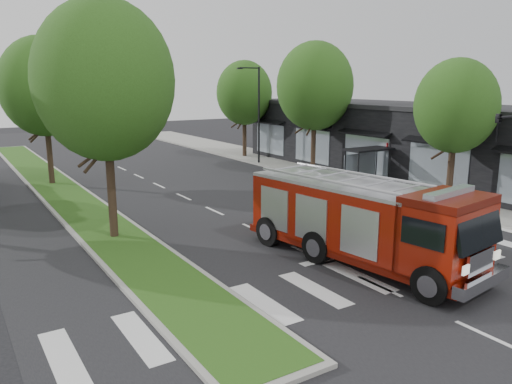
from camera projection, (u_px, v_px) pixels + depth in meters
ground at (306, 253)px, 20.14m from camera, size 140.00×140.00×0.00m
sidewalk_right at (360, 180)px, 34.90m from camera, size 5.00×80.00×0.15m
median at (58, 189)px, 31.86m from camera, size 3.00×50.00×0.15m
storefront_row at (406, 141)px, 36.73m from camera, size 8.00×30.00×5.00m
bus_shelter at (366, 157)px, 32.27m from camera, size 3.20×1.60×2.61m
tree_right_near at (456, 106)px, 26.61m from camera, size 4.40×4.40×8.05m
tree_right_mid at (315, 86)px, 36.31m from camera, size 5.60×5.60×9.72m
tree_right_far at (244, 93)px, 44.71m from camera, size 5.00×5.00×8.73m
tree_median_near at (105, 81)px, 20.51m from camera, size 5.80×5.80×10.16m
tree_median_far at (44, 87)px, 32.14m from camera, size 5.60×5.60×9.72m
streetlight_right_far at (257, 111)px, 41.10m from camera, size 2.11×0.20×8.00m
fire_engine at (361, 221)px, 18.84m from camera, size 4.27×10.13×3.40m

